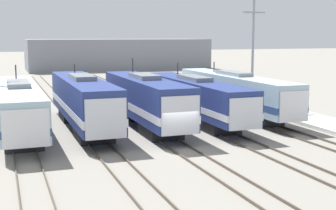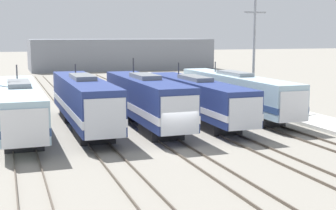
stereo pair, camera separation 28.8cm
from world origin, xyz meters
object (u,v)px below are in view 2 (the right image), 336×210
locomotive_center_right (197,98)px  locomotive_far_right (237,93)px  locomotive_center (147,101)px  catenary_tower_right (254,52)px  locomotive_far_left (20,107)px  locomotive_center_left (84,102)px

locomotive_center_right → locomotive_far_right: size_ratio=0.94×
locomotive_center → locomotive_center_right: locomotive_center is taller
locomotive_center → catenary_tower_right: catenary_tower_right is taller
locomotive_far_left → catenary_tower_right: bearing=9.5°
catenary_tower_right → locomotive_center_left: bearing=-168.2°
locomotive_center → catenary_tower_right: (12.45, 4.76, 3.62)m
locomotive_center_right → catenary_tower_right: bearing=25.0°
locomotive_far_left → locomotive_center: bearing=-6.1°
locomotive_center → catenary_tower_right: 13.81m
locomotive_center → locomotive_far_right: 10.34m
locomotive_center → catenary_tower_right: bearing=20.9°
locomotive_center_left → locomotive_center_right: (9.82, 0.09, -0.19)m
locomotive_center_left → catenary_tower_right: 18.10m
locomotive_center → locomotive_far_left: bearing=173.9°
locomotive_center → locomotive_center_right: (4.91, 1.25, -0.19)m
locomotive_far_right → locomotive_center: bearing=-161.9°
locomotive_far_left → locomotive_center_left: size_ratio=1.08×
locomotive_center_left → catenary_tower_right: size_ratio=1.60×
locomotive_far_left → locomotive_far_right: (19.65, 2.15, 0.05)m
locomotive_far_left → locomotive_center_right: size_ratio=1.03×
locomotive_center_right → locomotive_far_right: bearing=21.8°
locomotive_center_left → locomotive_far_right: bearing=7.9°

